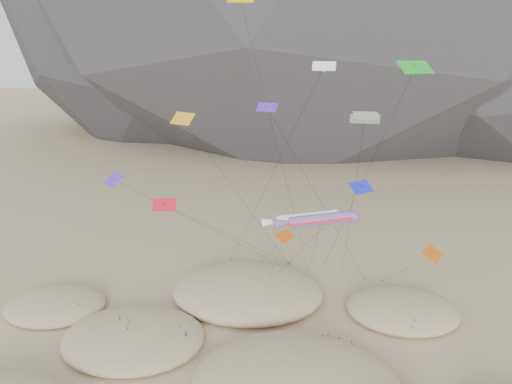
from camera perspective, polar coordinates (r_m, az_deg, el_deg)
dunes at (r=43.47m, az=-2.11°, el=-18.95°), size 50.84×38.98×3.95m
dune_grass at (r=42.71m, az=-1.00°, el=-19.43°), size 41.65×27.93×1.52m
kite_stakes at (r=59.92m, az=4.48°, el=-8.92°), size 20.00×6.76×0.30m
rainbow_tube_kite at (r=41.06m, az=7.12°, el=-3.18°), size 7.13×18.48×12.96m
white_tube_kite at (r=44.48m, az=5.38°, el=-2.99°), size 9.08×14.10×11.80m
orange_parafoil at (r=47.18m, az=-1.64°, el=20.68°), size 8.04×8.03×30.23m
multi_parafoil at (r=40.97m, az=12.31°, el=7.97°), size 2.41×14.07×20.79m
delta_kites at (r=42.04m, az=4.47°, el=3.93°), size 28.72×20.56×24.57m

